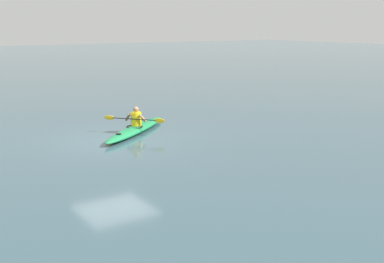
# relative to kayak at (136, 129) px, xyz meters

# --- Properties ---
(ground_plane) EXTENTS (160.00, 160.00, 0.00)m
(ground_plane) POSITION_rel_kayak_xyz_m (1.32, 0.81, -0.14)
(ground_plane) COLOR #334C56
(kayak) EXTENTS (4.23, 3.58, 0.27)m
(kayak) POSITION_rel_kayak_xyz_m (0.00, 0.00, 0.00)
(kayak) COLOR #19723F
(kayak) RESTS_ON ground
(kayaker) EXTENTS (1.54, 1.91, 0.71)m
(kayaker) POSITION_rel_kayak_xyz_m (-0.01, -0.01, 0.42)
(kayaker) COLOR yellow
(kayaker) RESTS_ON kayak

